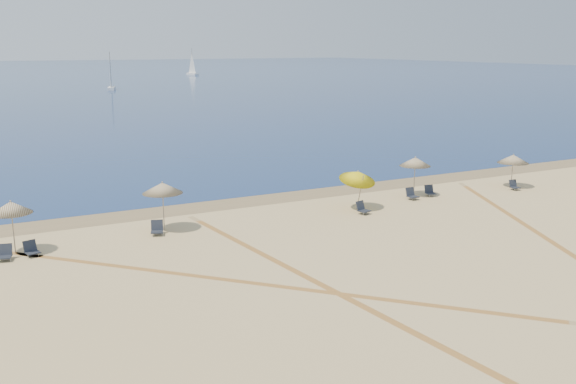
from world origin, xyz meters
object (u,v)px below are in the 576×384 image
at_px(sailboat_2, 111,78).
at_px(umbrella_5, 513,159).
at_px(umbrella_1, 11,207).
at_px(chair_2, 5,253).
at_px(chair_5, 362,208).
at_px(chair_7, 430,191).
at_px(chair_6, 412,194).
at_px(chair_4, 157,228).
at_px(umbrella_4, 415,162).
at_px(chair_3, 31,249).
at_px(sailboat_1, 192,67).
at_px(chair_8, 514,185).
at_px(umbrella_3, 358,176).
at_px(umbrella_2, 162,188).

bearing_deg(sailboat_2, umbrella_5, -72.15).
bearing_deg(sailboat_2, umbrella_1, -88.00).
height_order(chair_2, chair_5, chair_5).
relative_size(umbrella_1, chair_7, 3.30).
height_order(umbrella_5, sailboat_2, sailboat_2).
xyz_separation_m(umbrella_5, chair_6, (-8.18, 0.27, -1.61)).
bearing_deg(chair_4, umbrella_1, -162.59).
relative_size(umbrella_4, chair_5, 3.08).
bearing_deg(umbrella_1, chair_5, -4.29).
relative_size(chair_3, chair_4, 0.94).
bearing_deg(sailboat_1, chair_3, -121.26).
height_order(chair_3, chair_8, chair_3).
relative_size(chair_4, sailboat_1, 0.10).
height_order(umbrella_3, chair_6, umbrella_3).
xyz_separation_m(chair_5, chair_6, (4.66, 1.51, 0.00)).
relative_size(umbrella_1, umbrella_4, 0.99).
height_order(chair_5, chair_8, chair_5).
relative_size(chair_7, sailboat_1, 0.09).
bearing_deg(umbrella_3, chair_3, -178.94).
relative_size(umbrella_4, sailboat_2, 0.32).
bearing_deg(chair_6, umbrella_4, 42.68).
bearing_deg(umbrella_4, chair_3, -176.20).
relative_size(umbrella_2, chair_7, 3.38).
xyz_separation_m(umbrella_3, chair_3, (-17.85, -0.33, -1.68)).
bearing_deg(chair_7, chair_5, -152.66).
xyz_separation_m(umbrella_3, sailboat_1, (47.35, 169.66, 0.58)).
bearing_deg(umbrella_4, umbrella_3, -166.74).
bearing_deg(umbrella_3, umbrella_1, 178.89).
bearing_deg(chair_7, chair_2, -165.38).
xyz_separation_m(chair_2, sailboat_1, (66.31, 170.09, 2.25)).
xyz_separation_m(chair_3, chair_8, (29.95, -0.11, -0.02)).
distance_m(chair_5, sailboat_1, 177.21).
height_order(umbrella_1, umbrella_5, umbrella_1).
bearing_deg(umbrella_1, chair_7, 0.85).
xyz_separation_m(chair_3, chair_4, (6.01, 0.64, 0.01)).
xyz_separation_m(umbrella_2, umbrella_4, (16.36, 0.28, -0.04)).
bearing_deg(umbrella_2, umbrella_1, -175.57).
height_order(umbrella_3, chair_4, umbrella_3).
height_order(chair_5, sailboat_1, sailboat_1).
bearing_deg(chair_3, umbrella_1, 117.08).
relative_size(chair_3, sailboat_1, 0.10).
distance_m(chair_4, chair_5, 11.60).
bearing_deg(umbrella_5, sailboat_2, 91.83).
height_order(umbrella_2, chair_3, umbrella_2).
distance_m(umbrella_4, chair_8, 7.47).
distance_m(umbrella_5, chair_8, 1.83).
xyz_separation_m(umbrella_5, sailboat_1, (34.81, 169.43, 0.62)).
relative_size(umbrella_2, umbrella_4, 1.01).
bearing_deg(umbrella_5, chair_8, -123.14).
bearing_deg(umbrella_5, umbrella_1, 179.77).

